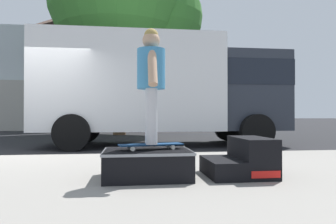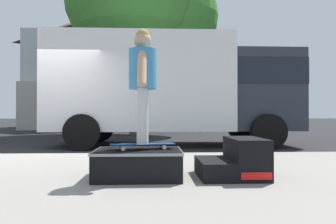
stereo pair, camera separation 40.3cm
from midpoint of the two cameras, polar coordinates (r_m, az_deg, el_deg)
ground_plane at (r=6.99m, az=-27.53°, el=-7.68°), size 140.00×140.00×0.00m
skate_box at (r=3.67m, az=-7.15°, el=-9.54°), size 1.03×0.77×0.33m
kicker_ramp at (r=3.86m, az=11.04°, el=-8.87°), size 0.78×0.78×0.47m
skateboard at (r=3.69m, az=-6.36°, el=-6.20°), size 0.80×0.36×0.07m
skater_kid at (r=3.71m, az=-6.35°, el=6.81°), size 0.34×0.72×1.40m
box_truck at (r=8.78m, az=-2.14°, el=4.83°), size 6.91×2.63×3.05m
street_tree_main at (r=14.43m, az=-8.43°, el=19.68°), size 6.80×6.19×9.14m
house_behind at (r=22.10m, az=-15.54°, el=8.20°), size 9.54×8.23×8.40m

